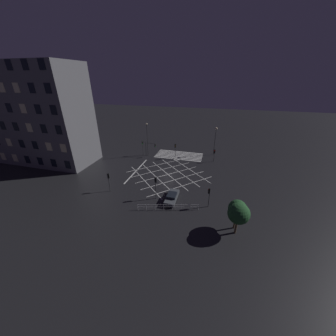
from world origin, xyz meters
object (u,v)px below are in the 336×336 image
(traffic_light_median_south, at_px, (175,148))
(traffic_light_se_cross, at_px, (143,145))
(waiting_car, at_px, (172,197))
(traffic_light_median_north, at_px, (156,183))
(street_tree_far, at_px, (237,209))
(traffic_light_sw_cross, at_px, (214,153))
(traffic_light_se_main, at_px, (151,146))
(street_lamp_east, at_px, (147,135))
(street_lamp_west, at_px, (216,133))
(traffic_light_ne_cross, at_px, (109,178))
(street_tree_near, at_px, (239,214))
(traffic_light_nw_main, at_px, (209,194))

(traffic_light_median_south, relative_size, traffic_light_se_cross, 0.96)
(traffic_light_se_cross, height_order, waiting_car, traffic_light_se_cross)
(traffic_light_median_north, distance_m, street_tree_far, 13.46)
(traffic_light_sw_cross, height_order, traffic_light_se_main, traffic_light_se_main)
(street_lamp_east, height_order, street_lamp_west, street_lamp_east)
(traffic_light_median_south, relative_size, traffic_light_sw_cross, 1.21)
(traffic_light_median_south, bearing_deg, street_lamp_west, 119.00)
(traffic_light_se_cross, bearing_deg, traffic_light_ne_cross, 2.50)
(street_lamp_east, height_order, street_tree_near, street_lamp_east)
(traffic_light_se_cross, height_order, street_tree_near, street_tree_near)
(traffic_light_median_south, bearing_deg, traffic_light_se_main, -87.77)
(traffic_light_ne_cross, bearing_deg, traffic_light_se_main, -5.24)
(street_lamp_east, bearing_deg, street_tree_far, 133.43)
(traffic_light_sw_cross, distance_m, traffic_light_nw_main, 18.78)
(traffic_light_ne_cross, distance_m, street_lamp_east, 18.67)
(traffic_light_median_north, xyz_separation_m, traffic_light_nw_main, (-8.92, 0.05, -0.47))
(traffic_light_median_south, relative_size, traffic_light_ne_cross, 1.06)
(traffic_light_median_north, xyz_separation_m, traffic_light_ne_cross, (8.99, -0.01, -0.34))
(street_lamp_west, bearing_deg, street_lamp_east, 17.19)
(traffic_light_median_south, distance_m, street_lamp_west, 11.38)
(traffic_light_nw_main, height_order, street_lamp_west, street_lamp_west)
(traffic_light_sw_cross, height_order, traffic_light_se_cross, traffic_light_se_cross)
(street_lamp_west, height_order, street_tree_far, street_lamp_west)
(traffic_light_se_cross, distance_m, street_lamp_east, 3.06)
(traffic_light_median_south, distance_m, waiting_car, 18.75)
(traffic_light_se_main, relative_size, traffic_light_se_cross, 0.91)
(traffic_light_se_cross, xyz_separation_m, street_lamp_east, (-1.39, -0.14, 2.73))
(traffic_light_sw_cross, xyz_separation_m, street_lamp_east, (17.35, 0.31, 3.32))
(traffic_light_se_main, bearing_deg, traffic_light_median_south, 2.23)
(street_tree_far, bearing_deg, traffic_light_nw_main, -45.32)
(traffic_light_ne_cross, height_order, street_lamp_west, street_lamp_west)
(street_lamp_west, bearing_deg, traffic_light_se_cross, 16.38)
(traffic_light_sw_cross, xyz_separation_m, street_tree_near, (-4.01, 23.69, 0.99))
(traffic_light_se_main, distance_m, traffic_light_ne_cross, 18.22)
(traffic_light_sw_cross, relative_size, street_tree_near, 0.68)
(street_lamp_east, distance_m, street_lamp_west, 17.89)
(traffic_light_se_main, xyz_separation_m, waiting_car, (-10.14, 18.00, -2.15))
(traffic_light_sw_cross, xyz_separation_m, traffic_light_ne_cross, (17.94, 18.72, 0.32))
(traffic_light_se_main, bearing_deg, traffic_light_sw_cross, 2.05)
(street_lamp_east, height_order, street_tree_far, street_lamp_east)
(traffic_light_ne_cross, distance_m, traffic_light_se_cross, 18.29)
(traffic_light_ne_cross, height_order, traffic_light_se_cross, traffic_light_se_cross)
(traffic_light_se_cross, xyz_separation_m, street_tree_far, (-22.63, 22.29, 0.45))
(traffic_light_ne_cross, height_order, street_tree_far, street_tree_far)
(street_lamp_east, xyz_separation_m, waiting_car, (-11.21, 18.27, -5.02))
(traffic_light_median_north, height_order, traffic_light_se_cross, traffic_light_median_north)
(traffic_light_nw_main, height_order, waiting_car, traffic_light_nw_main)
(traffic_light_nw_main, height_order, street_tree_near, street_tree_near)
(traffic_light_se_cross, distance_m, street_tree_far, 31.76)
(traffic_light_median_south, height_order, street_lamp_west, street_lamp_west)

